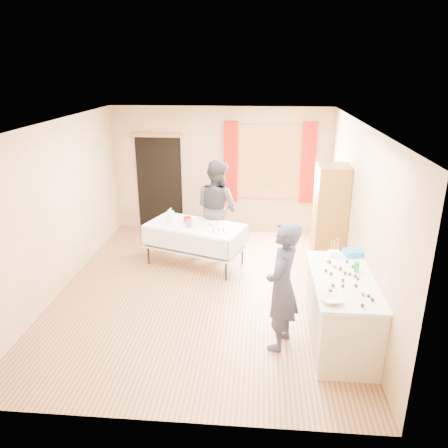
# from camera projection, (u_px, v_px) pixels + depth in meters

# --- Properties ---
(floor) EXTENTS (4.50, 5.50, 0.02)m
(floor) POSITION_uv_depth(u_px,v_px,m) (205.00, 290.00, 6.95)
(floor) COLOR #9E7047
(floor) RESTS_ON ground
(ceiling) EXTENTS (4.50, 5.50, 0.02)m
(ceiling) POSITION_uv_depth(u_px,v_px,m) (202.00, 123.00, 6.05)
(ceiling) COLOR white
(ceiling) RESTS_ON floor
(wall_back) EXTENTS (4.50, 0.02, 2.60)m
(wall_back) POSITION_uv_depth(u_px,v_px,m) (221.00, 170.00, 9.08)
(wall_back) COLOR tan
(wall_back) RESTS_ON floor
(wall_front) EXTENTS (4.50, 0.02, 2.60)m
(wall_front) POSITION_uv_depth(u_px,v_px,m) (164.00, 309.00, 3.92)
(wall_front) COLOR tan
(wall_front) RESTS_ON floor
(wall_left) EXTENTS (0.02, 5.50, 2.60)m
(wall_left) POSITION_uv_depth(u_px,v_px,m) (57.00, 208.00, 6.68)
(wall_left) COLOR tan
(wall_left) RESTS_ON floor
(wall_right) EXTENTS (0.02, 5.50, 2.60)m
(wall_right) POSITION_uv_depth(u_px,v_px,m) (358.00, 216.00, 6.32)
(wall_right) COLOR tan
(wall_right) RESTS_ON floor
(window_frame) EXTENTS (1.32, 0.06, 1.52)m
(window_frame) POSITION_uv_depth(u_px,v_px,m) (269.00, 162.00, 8.90)
(window_frame) COLOR olive
(window_frame) RESTS_ON wall_back
(window_pane) EXTENTS (1.20, 0.02, 1.40)m
(window_pane) POSITION_uv_depth(u_px,v_px,m) (269.00, 162.00, 8.88)
(window_pane) COLOR white
(window_pane) RESTS_ON wall_back
(curtain_left) EXTENTS (0.28, 0.06, 1.65)m
(curtain_left) POSITION_uv_depth(u_px,v_px,m) (231.00, 162.00, 8.91)
(curtain_left) COLOR #A11508
(curtain_left) RESTS_ON wall_back
(curtain_right) EXTENTS (0.28, 0.06, 1.65)m
(curtain_right) POSITION_uv_depth(u_px,v_px,m) (308.00, 163.00, 8.79)
(curtain_right) COLOR #A11508
(curtain_right) RESTS_ON wall_back
(doorway) EXTENTS (0.95, 0.04, 2.00)m
(doorway) POSITION_uv_depth(u_px,v_px,m) (160.00, 183.00, 9.26)
(doorway) COLOR black
(doorway) RESTS_ON floor
(door_lintel) EXTENTS (1.05, 0.06, 0.08)m
(door_lintel) POSITION_uv_depth(u_px,v_px,m) (157.00, 135.00, 8.88)
(door_lintel) COLOR olive
(door_lintel) RESTS_ON wall_back
(cabinet) EXTENTS (0.50, 0.60, 1.87)m
(cabinet) POSITION_uv_depth(u_px,v_px,m) (329.00, 221.00, 7.23)
(cabinet) COLOR brown
(cabinet) RESTS_ON floor
(counter) EXTENTS (0.77, 1.63, 0.91)m
(counter) POSITION_uv_depth(u_px,v_px,m) (341.00, 311.00, 5.49)
(counter) COLOR beige
(counter) RESTS_ON floor
(party_table) EXTENTS (1.88, 1.38, 0.75)m
(party_table) POSITION_uv_depth(u_px,v_px,m) (195.00, 241.00, 7.69)
(party_table) COLOR black
(party_table) RESTS_ON floor
(chair) EXTENTS (0.42, 0.42, 1.00)m
(chair) POSITION_uv_depth(u_px,v_px,m) (213.00, 227.00, 8.76)
(chair) COLOR black
(chair) RESTS_ON floor
(girl) EXTENTS (0.85, 0.77, 1.67)m
(girl) POSITION_uv_depth(u_px,v_px,m) (282.00, 286.00, 5.30)
(girl) COLOR #24273E
(girl) RESTS_ON floor
(woman) EXTENTS (1.53, 1.52, 1.78)m
(woman) POSITION_uv_depth(u_px,v_px,m) (217.00, 208.00, 8.04)
(woman) COLOR black
(woman) RESTS_ON floor
(soda_can) EXTENTS (0.07, 0.07, 0.12)m
(soda_can) POSITION_uv_depth(u_px,v_px,m) (357.00, 267.00, 5.48)
(soda_can) COLOR #16903C
(soda_can) RESTS_ON counter
(mixing_bowl) EXTENTS (0.32, 0.32, 0.06)m
(mixing_bowl) POSITION_uv_depth(u_px,v_px,m) (332.00, 300.00, 4.79)
(mixing_bowl) COLOR white
(mixing_bowl) RESTS_ON counter
(foam_block) EXTENTS (0.16, 0.11, 0.08)m
(foam_block) POSITION_uv_depth(u_px,v_px,m) (334.00, 254.00, 5.92)
(foam_block) COLOR white
(foam_block) RESTS_ON counter
(blue_basket) EXTENTS (0.34, 0.26, 0.08)m
(blue_basket) POSITION_uv_depth(u_px,v_px,m) (355.00, 253.00, 5.95)
(blue_basket) COLOR #1977C1
(blue_basket) RESTS_ON counter
(pitcher) EXTENTS (0.15, 0.15, 0.22)m
(pitcher) POSITION_uv_depth(u_px,v_px,m) (170.00, 217.00, 7.62)
(pitcher) COLOR silver
(pitcher) RESTS_ON party_table
(cup_red) EXTENTS (0.24, 0.24, 0.11)m
(cup_red) POSITION_uv_depth(u_px,v_px,m) (187.00, 220.00, 7.66)
(cup_red) COLOR red
(cup_red) RESTS_ON party_table
(cup_rainbow) EXTENTS (0.19, 0.19, 0.11)m
(cup_rainbow) POSITION_uv_depth(u_px,v_px,m) (189.00, 224.00, 7.45)
(cup_rainbow) COLOR red
(cup_rainbow) RESTS_ON party_table
(small_bowl) EXTENTS (0.29, 0.29, 0.05)m
(small_bowl) POSITION_uv_depth(u_px,v_px,m) (214.00, 224.00, 7.56)
(small_bowl) COLOR white
(small_bowl) RESTS_ON party_table
(pastry_tray) EXTENTS (0.34, 0.33, 0.02)m
(pastry_tray) POSITION_uv_depth(u_px,v_px,m) (219.00, 231.00, 7.28)
(pastry_tray) COLOR white
(pastry_tray) RESTS_ON party_table
(bottle) EXTENTS (0.13, 0.13, 0.18)m
(bottle) POSITION_uv_depth(u_px,v_px,m) (171.00, 213.00, 7.93)
(bottle) COLOR white
(bottle) RESTS_ON party_table
(cake_balls) EXTENTS (0.48, 1.16, 0.04)m
(cake_balls) POSITION_uv_depth(u_px,v_px,m) (344.00, 279.00, 5.28)
(cake_balls) COLOR #3F2314
(cake_balls) RESTS_ON counter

